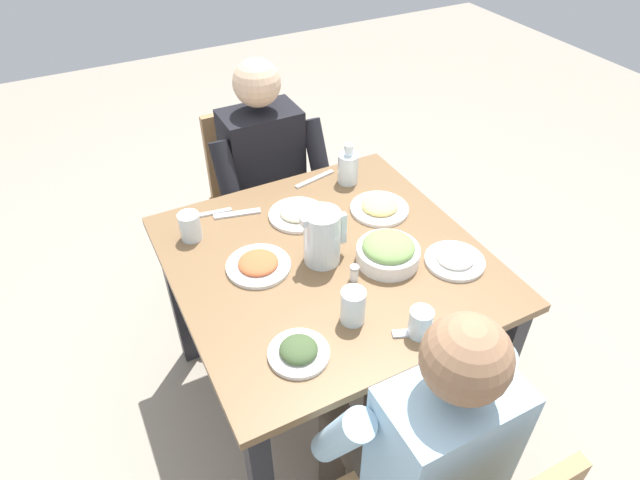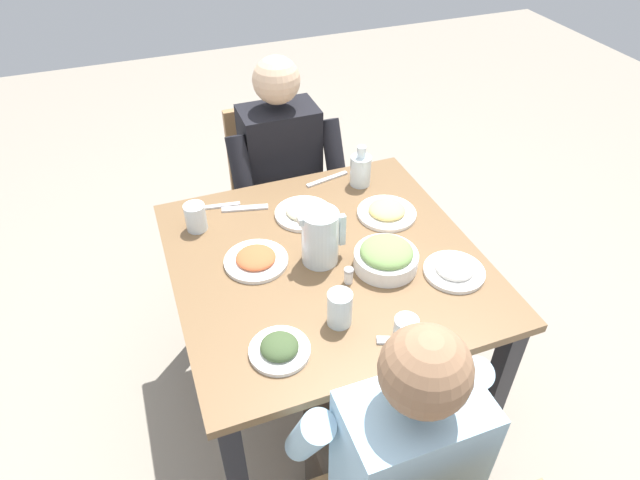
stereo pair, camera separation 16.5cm
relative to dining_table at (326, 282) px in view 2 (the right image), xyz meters
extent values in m
plane|color=gray|center=(0.00, 0.00, -0.63)|extent=(8.00, 8.00, 0.00)
cube|color=brown|center=(0.00, 0.00, 0.10)|extent=(1.00, 1.00, 0.03)
cube|color=#232328|center=(0.44, -0.44, -0.28)|extent=(0.06, 0.06, 0.72)
cube|color=#232328|center=(-0.44, 0.44, -0.28)|extent=(0.06, 0.06, 0.72)
cube|color=#232328|center=(0.44, 0.44, -0.28)|extent=(0.06, 0.06, 0.72)
cube|color=#997047|center=(0.23, 0.91, -0.43)|extent=(0.04, 0.04, 0.42)
cube|color=#997047|center=(-0.11, 0.91, -0.43)|extent=(0.04, 0.04, 0.42)
cube|color=#997047|center=(0.23, 0.57, -0.43)|extent=(0.04, 0.04, 0.42)
cube|color=#997047|center=(-0.11, 0.57, -0.43)|extent=(0.04, 0.04, 0.42)
cube|color=#997047|center=(0.06, 0.74, -0.20)|extent=(0.40, 0.40, 0.03)
cube|color=#997047|center=(0.06, 0.92, 0.02)|extent=(0.38, 0.04, 0.42)
cube|color=#9EC6E0|center=(-0.07, -0.71, 0.06)|extent=(0.32, 0.20, 0.50)
sphere|color=#936B4C|center=(-0.07, -0.71, 0.43)|extent=(0.19, 0.19, 0.19)
cylinder|color=#473D33|center=(-0.15, -0.52, -0.22)|extent=(0.11, 0.38, 0.11)
cylinder|color=#473D33|center=(-0.15, -0.33, -0.41)|extent=(0.10, 0.10, 0.44)
cylinder|color=#9EC6E0|center=(-0.27, -0.57, 0.08)|extent=(0.08, 0.23, 0.37)
cylinder|color=#473D33|center=(0.02, -0.52, -0.22)|extent=(0.11, 0.38, 0.11)
cylinder|color=#473D33|center=(0.02, -0.33, -0.41)|extent=(0.10, 0.10, 0.44)
cylinder|color=#9EC6E0|center=(0.13, -0.57, 0.08)|extent=(0.08, 0.23, 0.37)
cube|color=black|center=(0.06, 0.71, 0.06)|extent=(0.32, 0.20, 0.50)
sphere|color=#DBB28E|center=(0.06, 0.71, 0.43)|extent=(0.19, 0.19, 0.19)
cylinder|color=#473D33|center=(0.15, 0.52, -0.22)|extent=(0.11, 0.38, 0.11)
cylinder|color=#473D33|center=(0.15, 0.33, -0.41)|extent=(0.10, 0.10, 0.44)
cylinder|color=black|center=(0.26, 0.57, 0.08)|extent=(0.08, 0.23, 0.37)
cylinder|color=#473D33|center=(-0.02, 0.52, -0.22)|extent=(0.11, 0.38, 0.11)
cylinder|color=#473D33|center=(-0.02, 0.33, -0.41)|extent=(0.10, 0.10, 0.44)
cylinder|color=black|center=(-0.14, 0.57, 0.08)|extent=(0.08, 0.23, 0.37)
cylinder|color=silver|center=(-0.02, 0.00, 0.21)|extent=(0.12, 0.12, 0.19)
cube|color=silver|center=(0.05, 0.00, 0.22)|extent=(0.02, 0.02, 0.11)
cube|color=silver|center=(-0.07, 0.00, 0.29)|extent=(0.04, 0.03, 0.02)
cylinder|color=white|center=(0.17, -0.10, 0.14)|extent=(0.21, 0.21, 0.05)
ellipsoid|color=#759951|center=(0.17, -0.10, 0.17)|extent=(0.17, 0.17, 0.06)
cylinder|color=white|center=(0.01, 0.25, 0.12)|extent=(0.21, 0.21, 0.01)
ellipsoid|color=#B7AD89|center=(0.01, 0.25, 0.13)|extent=(0.13, 0.13, 0.03)
cylinder|color=white|center=(-0.26, -0.32, 0.12)|extent=(0.17, 0.17, 0.01)
ellipsoid|color=#3D512D|center=(-0.26, -0.32, 0.13)|extent=(0.11, 0.11, 0.04)
cylinder|color=white|center=(-0.22, 0.06, 0.12)|extent=(0.21, 0.21, 0.01)
ellipsoid|color=#CC5B33|center=(-0.22, 0.06, 0.13)|extent=(0.13, 0.13, 0.03)
cylinder|color=white|center=(0.29, 0.14, 0.12)|extent=(0.21, 0.21, 0.01)
ellipsoid|color=#E0C670|center=(0.29, 0.14, 0.13)|extent=(0.13, 0.13, 0.04)
cylinder|color=white|center=(0.36, -0.21, 0.12)|extent=(0.20, 0.20, 0.01)
ellipsoid|color=white|center=(0.36, -0.21, 0.13)|extent=(0.12, 0.12, 0.04)
cylinder|color=silver|center=(-0.06, -0.28, 0.17)|extent=(0.07, 0.07, 0.11)
cylinder|color=silver|center=(0.08, -0.41, 0.16)|extent=(0.07, 0.07, 0.09)
cylinder|color=silver|center=(-0.37, 0.31, 0.16)|extent=(0.07, 0.07, 0.10)
cylinder|color=silver|center=(0.28, 0.37, 0.17)|extent=(0.08, 0.08, 0.12)
cylinder|color=#993333|center=(0.28, 0.37, 0.15)|extent=(0.07, 0.07, 0.07)
cylinder|color=silver|center=(0.28, 0.37, 0.25)|extent=(0.03, 0.03, 0.04)
cylinder|color=white|center=(0.03, -0.13, 0.13)|extent=(0.03, 0.03, 0.04)
cylinder|color=#B2B2B7|center=(0.03, -0.13, 0.16)|extent=(0.03, 0.03, 0.01)
cube|color=silver|center=(0.09, -0.41, 0.11)|extent=(0.17, 0.09, 0.01)
cube|color=silver|center=(0.17, 0.43, 0.11)|extent=(0.18, 0.06, 0.01)
cube|color=silver|center=(-0.18, 0.36, 0.11)|extent=(0.17, 0.06, 0.01)
cube|color=silver|center=(-0.28, 0.41, 0.11)|extent=(0.19, 0.04, 0.01)
camera|label=1|loc=(-0.64, -1.20, 1.31)|focal=30.72mm
camera|label=2|loc=(-0.49, -1.26, 1.31)|focal=30.72mm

